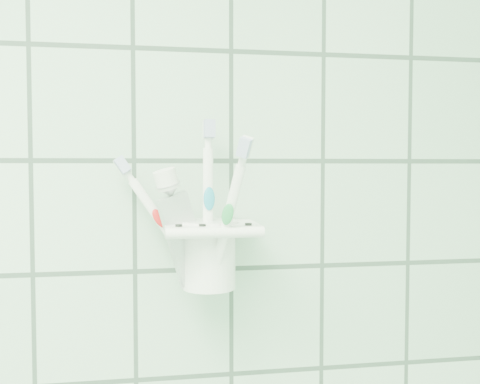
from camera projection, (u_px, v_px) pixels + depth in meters
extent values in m
cube|color=white|center=(208.00, 233.00, 0.74)|extent=(0.05, 0.02, 0.03)
cube|color=white|center=(211.00, 228.00, 0.70)|extent=(0.12, 0.09, 0.01)
cylinder|color=white|center=(215.00, 233.00, 0.65)|extent=(0.12, 0.01, 0.01)
cylinder|color=black|center=(179.00, 226.00, 0.66)|extent=(0.01, 0.01, 0.00)
cylinder|color=black|center=(202.00, 225.00, 0.66)|extent=(0.01, 0.01, 0.00)
cylinder|color=black|center=(226.00, 225.00, 0.67)|extent=(0.01, 0.01, 0.00)
cylinder|color=black|center=(248.00, 225.00, 0.67)|extent=(0.01, 0.01, 0.00)
cylinder|color=white|center=(209.00, 254.00, 0.71)|extent=(0.07, 0.07, 0.09)
cylinder|color=white|center=(209.00, 223.00, 0.70)|extent=(0.08, 0.08, 0.01)
cylinder|color=black|center=(209.00, 222.00, 0.70)|extent=(0.06, 0.06, 0.00)
cylinder|color=white|center=(202.00, 220.00, 0.70)|extent=(0.10, 0.03, 0.14)
cylinder|color=white|center=(202.00, 151.00, 0.70)|extent=(0.02, 0.01, 0.02)
cube|color=silver|center=(203.00, 140.00, 0.69)|extent=(0.02, 0.01, 0.03)
cube|color=white|center=(202.00, 141.00, 0.70)|extent=(0.02, 0.01, 0.03)
ellipsoid|color=red|center=(203.00, 206.00, 0.69)|extent=(0.03, 0.01, 0.03)
cylinder|color=white|center=(208.00, 215.00, 0.69)|extent=(0.02, 0.04, 0.18)
cylinder|color=white|center=(207.00, 138.00, 0.68)|extent=(0.01, 0.01, 0.02)
cube|color=silver|center=(208.00, 126.00, 0.68)|extent=(0.02, 0.01, 0.03)
cube|color=white|center=(207.00, 127.00, 0.68)|extent=(0.02, 0.01, 0.03)
ellipsoid|color=teal|center=(208.00, 199.00, 0.68)|extent=(0.02, 0.01, 0.03)
cylinder|color=white|center=(211.00, 220.00, 0.69)|extent=(0.05, 0.08, 0.16)
cylinder|color=white|center=(211.00, 147.00, 0.68)|extent=(0.02, 0.02, 0.03)
cube|color=silver|center=(212.00, 136.00, 0.67)|extent=(0.02, 0.02, 0.03)
cube|color=white|center=(211.00, 136.00, 0.68)|extent=(0.02, 0.02, 0.03)
ellipsoid|color=green|center=(212.00, 205.00, 0.68)|extent=(0.02, 0.02, 0.03)
cube|color=silver|center=(196.00, 235.00, 0.70)|extent=(0.07, 0.04, 0.12)
cube|color=silver|center=(196.00, 278.00, 0.70)|extent=(0.04, 0.02, 0.02)
cone|color=silver|center=(195.00, 186.00, 0.70)|extent=(0.05, 0.05, 0.03)
cylinder|color=white|center=(195.00, 174.00, 0.70)|extent=(0.04, 0.04, 0.03)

